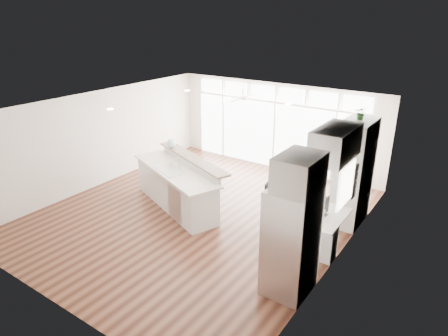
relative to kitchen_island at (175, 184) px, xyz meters
The scene contains 24 objects.
floor 0.98m from the kitchen_island, ahead, with size 7.00×8.00×0.02m, color #3C1D12.
ceiling 2.20m from the kitchen_island, ahead, with size 7.00×8.00×0.02m, color white.
wall_back 4.12m from the kitchen_island, 79.41° to the left, with size 7.00×0.04×2.70m, color silver.
wall_front 4.15m from the kitchen_island, 79.49° to the right, with size 7.00×0.04×2.70m, color silver.
wall_left 2.85m from the kitchen_island, behind, with size 0.04×8.00×2.70m, color silver.
wall_right 4.31m from the kitchen_island, ahead, with size 0.04×8.00×2.70m, color silver.
glass_wall 4.02m from the kitchen_island, 79.25° to the left, with size 5.80×0.06×2.08m, color white.
transom_row 4.36m from the kitchen_island, 79.25° to the left, with size 5.90×0.06×0.40m, color white.
desk_window 4.31m from the kitchen_island, ahead, with size 0.04×0.85×0.85m, color silver.
ceiling_fan 3.35m from the kitchen_island, 84.97° to the left, with size 1.16×1.16×0.32m, color white.
recessed_lights 2.19m from the kitchen_island, 13.91° to the left, with size 3.40×3.00×0.02m, color white.
oven_cabinet 4.35m from the kitchen_island, 24.50° to the left, with size 0.64×1.20×2.50m, color silver.
desk_nook 3.89m from the kitchen_island, ahead, with size 0.72×1.30×0.76m, color silver.
upper_cabinets 4.29m from the kitchen_island, ahead, with size 0.64×1.30×0.64m, color silver.
refrigerator 4.11m from the kitchen_island, 19.51° to the right, with size 0.76×0.90×2.00m, color #BBBCC0.
fridge_cabinet 4.47m from the kitchen_island, 19.23° to the right, with size 0.64×0.90×0.60m, color silver.
framed_photos 4.37m from the kitchen_island, 12.14° to the left, with size 0.06×0.22×0.80m, color black.
kitchen_island is the anchor object (origin of this frame).
rug 3.16m from the kitchen_island, ahead, with size 0.83×0.60×0.01m, color #3C2913.
office_chair 2.65m from the kitchen_island, 11.96° to the left, with size 0.56×0.52×1.08m, color black.
fishbowl 1.28m from the kitchen_island, 135.08° to the left, with size 0.26×0.26×0.26m, color silver.
monitor 3.82m from the kitchen_island, ahead, with size 0.08×0.46×0.39m, color black.
keyboard 3.64m from the kitchen_island, ahead, with size 0.12×0.32×0.02m, color white.
potted_plant 4.74m from the kitchen_island, 24.50° to the left, with size 0.27×0.30×0.23m, color #2E5D28.
Camera 1 is at (5.54, -6.93, 4.72)m, focal length 32.00 mm.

